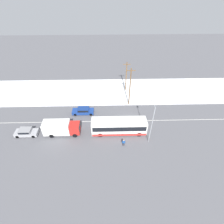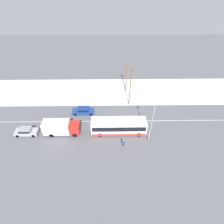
# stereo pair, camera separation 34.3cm
# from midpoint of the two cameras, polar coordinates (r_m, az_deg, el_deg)

# --- Properties ---
(ground_plane) EXTENTS (120.00, 120.00, 0.00)m
(ground_plane) POSITION_cam_midpoint_polar(r_m,az_deg,el_deg) (37.41, 5.13, -2.94)
(ground_plane) COLOR #56565B
(snow_lot) EXTENTS (80.00, 12.03, 0.12)m
(snow_lot) POSITION_cam_midpoint_polar(r_m,az_deg,el_deg) (46.33, 3.98, 6.84)
(snow_lot) COLOR white
(snow_lot) RESTS_ON ground_plane
(lane_marking_center) EXTENTS (60.00, 0.12, 0.00)m
(lane_marking_center) POSITION_cam_midpoint_polar(r_m,az_deg,el_deg) (37.41, 5.13, -2.94)
(lane_marking_center) COLOR silver
(lane_marking_center) RESTS_ON ground_plane
(city_bus) EXTENTS (10.52, 2.57, 3.35)m
(city_bus) POSITION_cam_midpoint_polar(r_m,az_deg,el_deg) (33.85, 2.51, -4.66)
(city_bus) COLOR white
(city_bus) RESTS_ON ground_plane
(box_truck) EXTENTS (6.91, 2.30, 2.94)m
(box_truck) POSITION_cam_midpoint_polar(r_m,az_deg,el_deg) (35.02, -16.13, -4.77)
(box_truck) COLOR silver
(box_truck) RESTS_ON ground_plane
(sedan_car) EXTENTS (4.73, 1.80, 1.48)m
(sedan_car) POSITION_cam_midpoint_polar(r_m,az_deg,el_deg) (39.14, -9.12, 0.53)
(sedan_car) COLOR navy
(sedan_car) RESTS_ON ground_plane
(parked_car_near_truck) EXTENTS (4.35, 1.80, 1.48)m
(parked_car_near_truck) POSITION_cam_midpoint_polar(r_m,az_deg,el_deg) (37.84, -26.01, -5.63)
(parked_car_near_truck) COLOR #9E9EA3
(parked_car_near_truck) RESTS_ON ground_plane
(pedestrian_at_stop) EXTENTS (0.58, 0.26, 1.61)m
(pedestrian_at_stop) POSITION_cam_midpoint_polar(r_m,az_deg,el_deg) (32.05, 3.97, -9.81)
(pedestrian_at_stop) COLOR #23232D
(pedestrian_at_stop) RESTS_ON ground_plane
(streetlamp) EXTENTS (0.36, 2.40, 8.28)m
(streetlamp) POSITION_cam_midpoint_polar(r_m,az_deg,el_deg) (30.72, 13.11, -2.62)
(streetlamp) COLOR #9EA3A8
(streetlamp) RESTS_ON ground_plane
(utility_pole_roadside) EXTENTS (1.80, 0.24, 9.32)m
(utility_pole_roadside) POSITION_cam_midpoint_polar(r_m,az_deg,el_deg) (39.08, 6.22, 8.09)
(utility_pole_roadside) COLOR brown
(utility_pole_roadside) RESTS_ON ground_plane
(utility_pole_snowlot) EXTENTS (1.80, 0.24, 7.73)m
(utility_pole_snowlot) POSITION_cam_midpoint_polar(r_m,az_deg,el_deg) (44.89, 5.05, 11.54)
(utility_pole_snowlot) COLOR brown
(utility_pole_snowlot) RESTS_ON ground_plane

